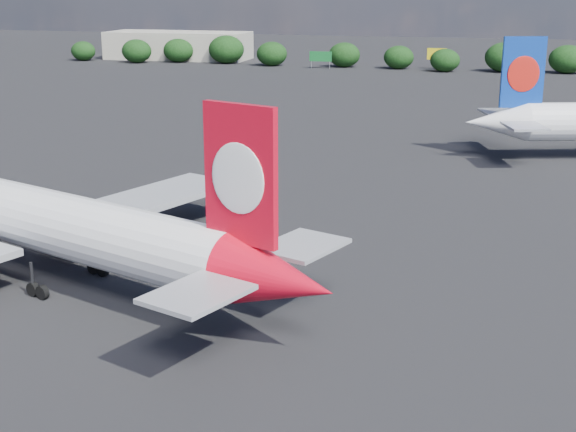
# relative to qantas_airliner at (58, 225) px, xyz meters

# --- Properties ---
(ground) EXTENTS (500.00, 500.00, 0.00)m
(ground) POSITION_rel_qantas_airliner_xyz_m (3.05, 43.98, -4.70)
(ground) COLOR black
(ground) RESTS_ON ground
(qantas_airliner) EXTENTS (45.76, 44.00, 15.42)m
(qantas_airliner) POSITION_rel_qantas_airliner_xyz_m (0.00, 0.00, 0.00)
(qantas_airliner) COLOR white
(qantas_airliner) RESTS_ON ground
(terminal_building) EXTENTS (42.00, 16.00, 8.00)m
(terminal_building) POSITION_rel_qantas_airliner_xyz_m (-61.95, 175.98, -0.70)
(terminal_building) COLOR #9E9788
(terminal_building) RESTS_ON ground
(highway_sign) EXTENTS (6.00, 0.30, 4.50)m
(highway_sign) POSITION_rel_qantas_airliner_xyz_m (-14.95, 159.98, -1.57)
(highway_sign) COLOR #136329
(highway_sign) RESTS_ON ground
(billboard_yellow) EXTENTS (5.00, 0.30, 5.50)m
(billboard_yellow) POSITION_rel_qantas_airliner_xyz_m (15.05, 165.98, -0.83)
(billboard_yellow) COLOR yellow
(billboard_yellow) RESTS_ON ground
(horizon_treeline) EXTENTS (203.75, 14.10, 8.00)m
(horizon_treeline) POSITION_rel_qantas_airliner_xyz_m (18.03, 164.15, -1.17)
(horizon_treeline) COLOR black
(horizon_treeline) RESTS_ON ground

